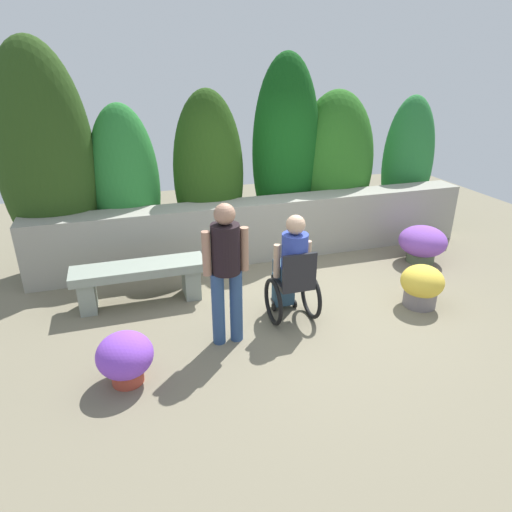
# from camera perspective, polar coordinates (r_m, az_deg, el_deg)

# --- Properties ---
(ground_plane) EXTENTS (12.23, 12.23, 0.00)m
(ground_plane) POSITION_cam_1_polar(r_m,az_deg,el_deg) (5.80, 5.84, -6.34)
(ground_plane) COLOR #766E58
(stone_retaining_wall) EXTENTS (6.86, 0.48, 0.93)m
(stone_retaining_wall) POSITION_cam_1_polar(r_m,az_deg,el_deg) (7.01, 0.73, 3.44)
(stone_retaining_wall) COLOR #99968A
(stone_retaining_wall) RESTS_ON ground
(hedge_backdrop) EXTENTS (7.14, 1.13, 3.20)m
(hedge_backdrop) POSITION_cam_1_polar(r_m,az_deg,el_deg) (7.23, -3.04, 11.45)
(hedge_backdrop) COLOR #294617
(hedge_backdrop) RESTS_ON ground
(stone_bench) EXTENTS (1.66, 0.44, 0.53)m
(stone_bench) POSITION_cam_1_polar(r_m,az_deg,el_deg) (5.89, -14.55, -2.60)
(stone_bench) COLOR gray
(stone_bench) RESTS_ON ground
(person_in_wheelchair) EXTENTS (0.53, 0.66, 1.33)m
(person_in_wheelchair) POSITION_cam_1_polar(r_m,az_deg,el_deg) (5.25, 4.61, -1.99)
(person_in_wheelchair) COLOR black
(person_in_wheelchair) RESTS_ON ground
(person_standing_companion) EXTENTS (0.49, 0.30, 1.59)m
(person_standing_companion) POSITION_cam_1_polar(r_m,az_deg,el_deg) (4.68, -3.82, -1.27)
(person_standing_companion) COLOR navy
(person_standing_companion) RESTS_ON ground
(flower_pot_purple_near) EXTENTS (0.54, 0.54, 0.53)m
(flower_pot_purple_near) POSITION_cam_1_polar(r_m,az_deg,el_deg) (4.56, -16.27, -12.28)
(flower_pot_purple_near) COLOR #AB4130
(flower_pot_purple_near) RESTS_ON ground
(flower_pot_terracotta_by_wall) EXTENTS (0.53, 0.53, 0.54)m
(flower_pot_terracotta_by_wall) POSITION_cam_1_polar(r_m,az_deg,el_deg) (6.04, 20.30, -3.51)
(flower_pot_terracotta_by_wall) COLOR slate
(flower_pot_terracotta_by_wall) RESTS_ON ground
(flower_pot_red_accent) EXTENTS (0.72, 0.72, 0.57)m
(flower_pot_red_accent) POSITION_cam_1_polar(r_m,az_deg,el_deg) (7.35, 20.37, 1.53)
(flower_pot_red_accent) COLOR #526046
(flower_pot_red_accent) RESTS_ON ground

